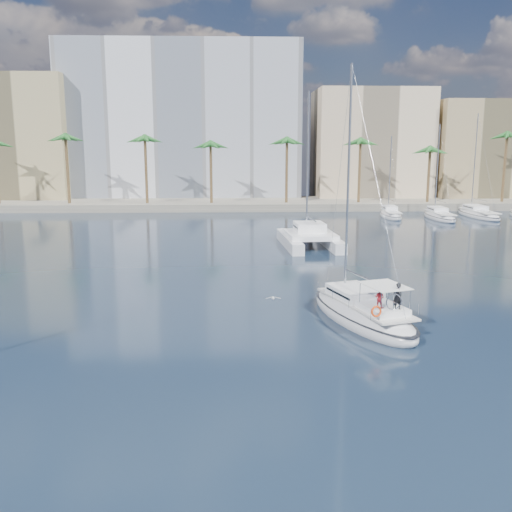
{
  "coord_description": "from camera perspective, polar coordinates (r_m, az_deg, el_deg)",
  "views": [
    {
      "loc": [
        -2.83,
        -34.75,
        10.6
      ],
      "look_at": [
        -1.43,
        1.5,
        3.41
      ],
      "focal_mm": 40.0,
      "sensor_mm": 36.0,
      "label": 1
    }
  ],
  "objects": [
    {
      "name": "quay",
      "position": [
        96.31,
        -0.53,
        5.25
      ],
      "size": [
        120.0,
        14.0,
        1.2
      ],
      "primitive_type": "cube",
      "color": "gray",
      "rests_on": "ground"
    },
    {
      "name": "building_tan_left",
      "position": [
        110.9,
        -23.32,
        10.52
      ],
      "size": [
        22.0,
        14.0,
        22.0
      ],
      "primitive_type": "cube",
      "color": "tan",
      "rests_on": "ground"
    },
    {
      "name": "palm_right",
      "position": [
        98.87,
        19.99,
        10.37
      ],
      "size": [
        3.6,
        3.6,
        12.3
      ],
      "color": "brown",
      "rests_on": "ground"
    },
    {
      "name": "moored_yacht_a",
      "position": [
        85.54,
        13.31,
        3.79
      ],
      "size": [
        3.37,
        9.52,
        11.9
      ],
      "primitive_type": null,
      "rotation": [
        0.0,
        0.0,
        -0.07
      ],
      "color": "silver",
      "rests_on": "ground"
    },
    {
      "name": "palm_centre",
      "position": [
        91.8,
        -0.46,
        11.01
      ],
      "size": [
        3.6,
        3.6,
        12.3
      ],
      "color": "brown",
      "rests_on": "ground"
    },
    {
      "name": "building_tan_right",
      "position": [
        112.12,
        21.67,
        9.62
      ],
      "size": [
        18.0,
        12.0,
        18.0
      ],
      "primitive_type": "cube",
      "color": "tan",
      "rests_on": "ground"
    },
    {
      "name": "building_modern",
      "position": [
        108.19,
        -7.27,
        12.93
      ],
      "size": [
        42.0,
        16.0,
        28.0
      ],
      "primitive_type": "cube",
      "color": "silver",
      "rests_on": "ground"
    },
    {
      "name": "main_sloop",
      "position": [
        35.28,
        10.57,
        -5.61
      ],
      "size": [
        6.47,
        11.34,
        16.05
      ],
      "rotation": [
        0.0,
        0.0,
        0.3
      ],
      "color": "silver",
      "rests_on": "ground"
    },
    {
      "name": "ground",
      "position": [
        36.44,
        2.34,
        -5.71
      ],
      "size": [
        160.0,
        160.0,
        0.0
      ],
      "primitive_type": "plane",
      "color": "black",
      "rests_on": "ground"
    },
    {
      "name": "moored_yacht_c",
      "position": [
        89.89,
        21.33,
        3.67
      ],
      "size": [
        3.98,
        12.33,
        15.54
      ],
      "primitive_type": null,
      "rotation": [
        0.0,
        0.0,
        0.03
      ],
      "color": "silver",
      "rests_on": "ground"
    },
    {
      "name": "moored_yacht_b",
      "position": [
        85.63,
        17.86,
        3.56
      ],
      "size": [
        3.32,
        10.83,
        13.72
      ],
      "primitive_type": null,
      "rotation": [
        0.0,
        0.0,
        -0.02
      ],
      "color": "silver",
      "rests_on": "ground"
    },
    {
      "name": "seagull",
      "position": [
        36.36,
        1.73,
        -4.23
      ],
      "size": [
        0.97,
        0.41,
        0.18
      ],
      "color": "silver",
      "rests_on": "ground"
    },
    {
      "name": "building_beige",
      "position": [
        107.66,
        11.31,
        10.68
      ],
      "size": [
        20.0,
        14.0,
        20.0
      ],
      "primitive_type": "cube",
      "color": "beige",
      "rests_on": "ground"
    },
    {
      "name": "palm_left",
      "position": [
        96.9,
        -21.34,
        10.27
      ],
      "size": [
        3.6,
        3.6,
        12.3
      ],
      "color": "brown",
      "rests_on": "ground"
    },
    {
      "name": "catamaran",
      "position": [
        59.75,
        5.38,
        2.03
      ],
      "size": [
        6.07,
        11.08,
        15.84
      ],
      "rotation": [
        0.0,
        0.0,
        0.07
      ],
      "color": "silver",
      "rests_on": "ground"
    }
  ]
}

